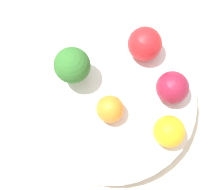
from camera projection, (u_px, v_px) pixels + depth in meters
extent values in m
plane|color=gray|center=(112.00, 107.00, 0.53)|extent=(6.00, 6.00, 0.00)
cube|color=beige|center=(112.00, 105.00, 0.52)|extent=(1.20, 1.20, 0.02)
cylinder|color=white|center=(112.00, 101.00, 0.50)|extent=(0.26, 0.26, 0.03)
cylinder|color=#99C17A|center=(75.00, 73.00, 0.48)|extent=(0.02, 0.02, 0.02)
sphere|color=#2D6B28|center=(72.00, 65.00, 0.45)|extent=(0.05, 0.05, 0.05)
sphere|color=maroon|center=(172.00, 87.00, 0.46)|extent=(0.05, 0.05, 0.05)
sphere|color=red|center=(145.00, 44.00, 0.48)|extent=(0.05, 0.05, 0.05)
sphere|color=orange|center=(169.00, 131.00, 0.44)|extent=(0.05, 0.05, 0.05)
sphere|color=orange|center=(110.00, 109.00, 0.45)|extent=(0.04, 0.04, 0.04)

